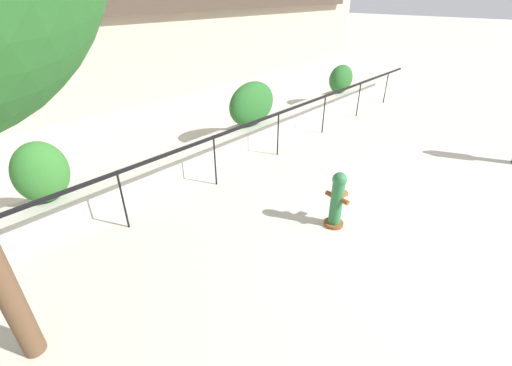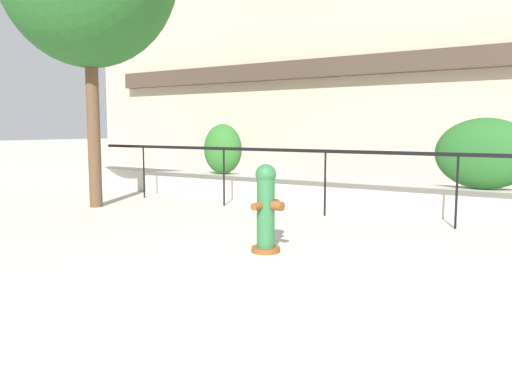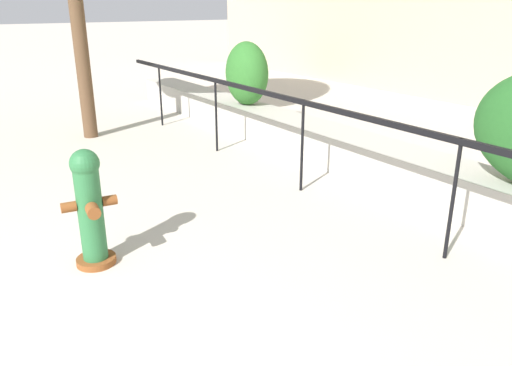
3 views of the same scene
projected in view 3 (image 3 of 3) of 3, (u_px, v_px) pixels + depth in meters
fence_railing_segment at (460, 153)px, 4.30m from camera, size 15.00×0.05×1.15m
hedge_bush_0 at (247, 73)px, 8.85m from camera, size 0.90×0.70×1.11m
fire_hydrant at (90, 208)px, 4.36m from camera, size 0.45×0.48×1.08m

